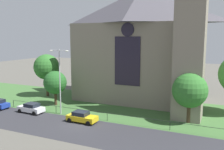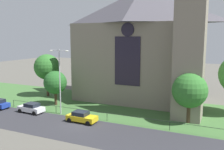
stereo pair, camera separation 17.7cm
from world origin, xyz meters
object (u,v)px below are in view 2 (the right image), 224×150
at_px(streetlamp_near, 60,74).
at_px(parked_car_white, 31,108).
at_px(tree_left_near, 55,83).
at_px(tree_right_near, 190,91).
at_px(parked_car_yellow, 82,117).
at_px(church_building, 142,45).
at_px(tree_left_far, 47,67).

distance_m(streetlamp_near, parked_car_white, 7.18).
bearing_deg(tree_left_near, parked_car_white, -97.53).
height_order(tree_left_near, tree_right_near, tree_right_near).
relative_size(tree_left_near, streetlamp_near, 0.60).
bearing_deg(tree_right_near, parked_car_yellow, -156.20).
xyz_separation_m(tree_left_near, tree_right_near, (22.13, 0.11, 0.57)).
relative_size(parked_car_white, parked_car_yellow, 1.01).
distance_m(tree_right_near, parked_car_yellow, 15.12).
xyz_separation_m(church_building, parked_car_white, (-13.13, -14.55, -9.53)).
xyz_separation_m(streetlamp_near, parked_car_white, (-4.57, -1.34, -5.38)).
distance_m(church_building, streetlamp_near, 16.28).
bearing_deg(streetlamp_near, church_building, 57.06).
xyz_separation_m(tree_left_far, streetlamp_near, (9.38, -8.65, 0.33)).
bearing_deg(tree_left_far, tree_right_near, -9.49).
bearing_deg(streetlamp_near, parked_car_yellow, -21.23).
bearing_deg(parked_car_yellow, streetlamp_near, 159.67).
bearing_deg(parked_car_white, church_building, -129.29).
height_order(tree_left_far, parked_car_yellow, tree_left_far).
xyz_separation_m(tree_left_far, parked_car_white, (4.82, -9.99, -5.05)).
relative_size(tree_left_far, parked_car_white, 1.94).
height_order(tree_left_far, parked_car_white, tree_left_far).
xyz_separation_m(streetlamp_near, parked_car_yellow, (4.86, -1.89, -5.38)).
bearing_deg(tree_left_far, church_building, 14.26).
relative_size(church_building, parked_car_yellow, 6.15).
distance_m(tree_left_near, parked_car_white, 6.18).
bearing_deg(streetlamp_near, parked_car_white, -163.64).
xyz_separation_m(church_building, parked_car_yellow, (-3.70, -15.10, -9.53)).
bearing_deg(parked_car_yellow, tree_right_near, 24.69).
distance_m(tree_left_far, parked_car_yellow, 18.42).
height_order(tree_right_near, parked_car_white, tree_right_near).
distance_m(tree_left_far, tree_left_near, 7.50).
relative_size(church_building, streetlamp_near, 2.64).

